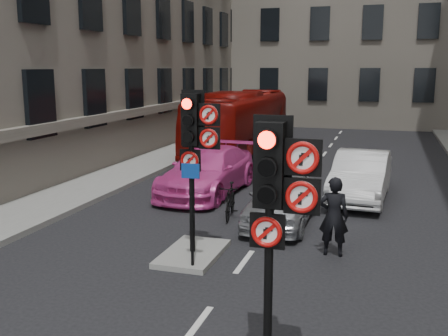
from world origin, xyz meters
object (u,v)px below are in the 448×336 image
Objects in this scene: signal_far at (195,137)px; car_pink at (208,171)px; car_white at (361,176)px; car_silver at (282,199)px; motorcyclist at (334,216)px; info_sign at (191,200)px; signal_near at (276,193)px; bus_red at (240,121)px; motorcycle at (230,201)px.

signal_far reaches higher than car_pink.
car_white reaches higher than car_pink.
car_silver is 2.64m from motorcyclist.
info_sign is at bearing 32.49° from motorcyclist.
motorcyclist is (2.90, 1.01, -1.80)m from signal_far.
car_silver is 4.01m from car_pink.
motorcyclist is at bearing 19.14° from signal_far.
signal_near is at bearing -90.14° from car_white.
car_pink is 6.61m from motorcyclist.
info_sign is (3.26, -15.47, 0.02)m from bus_red.
info_sign reaches higher than car_silver.
signal_far reaches higher than bus_red.
signal_near reaches higher than car_silver.
motorcyclist is at bearing -52.89° from car_silver.
signal_near is 0.90× the size of car_silver.
car_pink is (-4.29, 9.76, -1.83)m from signal_near.
bus_red is (-4.38, 11.55, 0.82)m from car_silver.
motorcyclist is 3.30m from info_sign.
signal_far is 2.21× the size of motorcycle.
signal_near reaches higher than motorcyclist.
car_white is at bearing 86.56° from signal_near.
signal_far is 3.95m from car_silver.
car_pink is at bearing -47.55° from motorcyclist.
motorcyclist is at bearing -65.96° from bus_red.
info_sign is at bearing 126.81° from signal_near.
signal_far is 1.98× the size of motorcyclist.
motorcycle is at bearing 177.67° from car_silver.
info_sign is at bearing -105.45° from car_silver.
car_pink is (-3.02, 2.64, 0.08)m from car_silver.
signal_far reaches higher than car_white.
car_pink is 9.04m from bus_red.
signal_far is 15.02m from bus_red.
motorcycle is (2.89, -11.47, -1.01)m from bus_red.
car_white is (1.90, 3.32, 0.08)m from car_silver.
car_white is at bearing 60.70° from car_silver.
car_white is 5.44m from motorcyclist.
signal_near is 1.66× the size of info_sign.
info_sign is (1.90, -6.57, 0.76)m from car_pink.
signal_far reaches higher than motorcyclist.
car_pink is at bearing 106.36° from signal_far.
signal_near is at bearing -72.67° from bus_red.
car_white is 4.96m from car_pink.
car_silver is at bearing -116.43° from car_white.
signal_far is at bearing -112.70° from car_silver.
motorcycle is at bearing 110.96° from signal_near.
car_pink is at bearing 139.27° from car_silver.
motorcycle is (-1.48, 0.07, -0.19)m from car_silver.
car_silver is at bearing -38.19° from car_pink.
car_silver is at bearing 100.11° from signal_near.
car_pink is 2.41× the size of info_sign.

